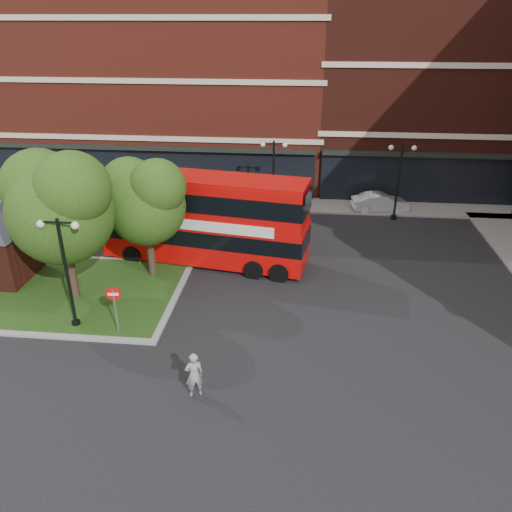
# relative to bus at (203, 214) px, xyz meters

# --- Properties ---
(ground) EXTENTS (120.00, 120.00, 0.00)m
(ground) POSITION_rel_bus_xyz_m (1.19, -7.14, -2.75)
(ground) COLOR black
(ground) RESTS_ON ground
(pavement_far) EXTENTS (44.00, 3.00, 0.12)m
(pavement_far) POSITION_rel_bus_xyz_m (1.19, 9.36, -2.69)
(pavement_far) COLOR slate
(pavement_far) RESTS_ON ground
(terrace_far_left) EXTENTS (26.00, 12.00, 14.00)m
(terrace_far_left) POSITION_rel_bus_xyz_m (-6.81, 16.86, 4.25)
(terrace_far_left) COLOR maroon
(terrace_far_left) RESTS_ON ground
(terrace_far_right) EXTENTS (18.00, 12.00, 16.00)m
(terrace_far_right) POSITION_rel_bus_xyz_m (15.19, 16.86, 5.25)
(terrace_far_right) COLOR #471911
(terrace_far_right) RESTS_ON ground
(traffic_island) EXTENTS (12.60, 7.60, 0.15)m
(traffic_island) POSITION_rel_bus_xyz_m (-6.81, -4.14, -2.69)
(traffic_island) COLOR gray
(traffic_island) RESTS_ON ground
(tree_island_west) EXTENTS (5.40, 4.71, 7.21)m
(tree_island_west) POSITION_rel_bus_xyz_m (-5.41, -4.56, 2.04)
(tree_island_west) COLOR #2D2116
(tree_island_west) RESTS_ON ground
(tree_island_east) EXTENTS (4.46, 3.90, 6.29)m
(tree_island_east) POSITION_rel_bus_xyz_m (-2.39, -2.08, 1.49)
(tree_island_east) COLOR #2D2116
(tree_island_east) RESTS_ON ground
(lamp_island) EXTENTS (1.72, 0.36, 5.00)m
(lamp_island) POSITION_rel_bus_xyz_m (-4.31, -6.94, 0.07)
(lamp_island) COLOR black
(lamp_island) RESTS_ON ground
(lamp_far_left) EXTENTS (1.72, 0.36, 5.00)m
(lamp_far_left) POSITION_rel_bus_xyz_m (3.19, 7.36, 0.07)
(lamp_far_left) COLOR black
(lamp_far_left) RESTS_ON ground
(lamp_far_right) EXTENTS (1.72, 0.36, 5.00)m
(lamp_far_right) POSITION_rel_bus_xyz_m (11.19, 7.36, 0.07)
(lamp_far_right) COLOR black
(lamp_far_right) RESTS_ON ground
(bus) EXTENTS (11.26, 4.28, 4.20)m
(bus) POSITION_rel_bus_xyz_m (0.00, 0.00, 0.00)
(bus) COLOR #C30907
(bus) RESTS_ON ground
(woman) EXTENTS (0.76, 0.64, 1.77)m
(woman) POSITION_rel_bus_xyz_m (1.69, -10.64, -1.87)
(woman) COLOR gray
(woman) RESTS_ON ground
(car_silver) EXTENTS (4.58, 1.92, 1.55)m
(car_silver) POSITION_rel_bus_xyz_m (-5.75, 7.36, -1.98)
(car_silver) COLOR #9EA1A5
(car_silver) RESTS_ON ground
(car_white) EXTENTS (3.95, 1.83, 1.25)m
(car_white) POSITION_rel_bus_xyz_m (10.42, 8.86, -2.13)
(car_white) COLOR silver
(car_white) RESTS_ON ground
(no_entry_sign) EXTENTS (0.62, 0.12, 2.26)m
(no_entry_sign) POSITION_rel_bus_xyz_m (-2.31, -7.27, -1.14)
(no_entry_sign) COLOR slate
(no_entry_sign) RESTS_ON ground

